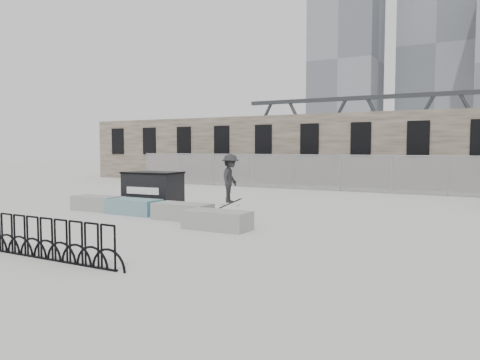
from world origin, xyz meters
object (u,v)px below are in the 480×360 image
object	(u,v)px
planter_offset	(217,219)
dumpster	(153,190)
planter_far_left	(97,203)
planter_center_right	(182,211)
bike_rack	(40,239)
skateboarder	(230,178)
planter_center_left	(134,206)

from	to	relation	value
planter_offset	dumpster	distance (m)	5.60
planter_far_left	planter_offset	world-z (taller)	same
planter_center_right	bike_rack	distance (m)	5.98
planter_offset	skateboarder	size ratio (longest dim) A/B	1.13
planter_center_right	skateboarder	distance (m)	2.02
planter_center_left	bike_rack	size ratio (longest dim) A/B	0.40
planter_center_left	planter_center_right	distance (m)	2.32
planter_offset	bike_rack	bearing A→B (deg)	-106.39
planter_offset	bike_rack	size ratio (longest dim) A/B	0.40
planter_center_left	planter_offset	xyz separation A→B (m)	(4.30, -1.21, 0.00)
planter_far_left	skateboarder	xyz separation A→B (m)	(5.86, 0.08, 1.12)
planter_center_right	dumpster	distance (m)	3.40
dumpster	bike_rack	world-z (taller)	dumpster
dumpster	planter_far_left	bearing A→B (deg)	-135.34
dumpster	skateboarder	world-z (taller)	skateboarder
planter_center_right	bike_rack	bearing A→B (deg)	-84.92
planter_center_left	planter_offset	bearing A→B (deg)	-15.66
planter_far_left	bike_rack	bearing A→B (deg)	-52.74
planter_far_left	planter_offset	distance (m)	6.34
planter_offset	skateboarder	world-z (taller)	skateboarder
planter_center_left	skateboarder	world-z (taller)	skateboarder
planter_center_right	skateboarder	size ratio (longest dim) A/B	1.13
planter_far_left	dumpster	distance (m)	2.16
planter_far_left	planter_center_right	bearing A→B (deg)	-3.94
planter_far_left	bike_rack	size ratio (longest dim) A/B	0.40
planter_far_left	bike_rack	xyz separation A→B (m)	(4.75, -6.24, 0.14)
planter_center_left	planter_far_left	bearing A→B (deg)	177.43
planter_far_left	planter_center_left	distance (m)	1.91
planter_center_right	planter_far_left	bearing A→B (deg)	176.06
planter_center_left	skateboarder	distance (m)	4.11
skateboarder	bike_rack	bearing A→B (deg)	155.73
planter_far_left	skateboarder	bearing A→B (deg)	0.81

